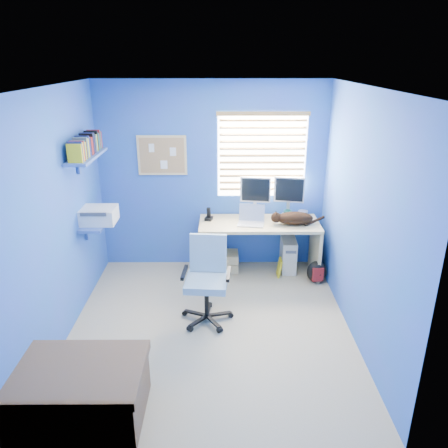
{
  "coord_description": "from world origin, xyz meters",
  "views": [
    {
      "loc": [
        0.12,
        -4.03,
        2.75
      ],
      "look_at": [
        0.15,
        0.65,
        0.95
      ],
      "focal_mm": 35.0,
      "sensor_mm": 36.0,
      "label": 1
    }
  ],
  "objects_px": {
    "desk": "(258,248)",
    "laptop": "(251,216)",
    "office_chair": "(207,290)",
    "cat": "(295,218)",
    "tower_pc": "(288,254)"
  },
  "relations": [
    {
      "from": "cat",
      "to": "tower_pc",
      "type": "distance_m",
      "value": 0.63
    },
    {
      "from": "cat",
      "to": "office_chair",
      "type": "bearing_deg",
      "value": -139.14
    },
    {
      "from": "tower_pc",
      "to": "cat",
      "type": "bearing_deg",
      "value": -80.29
    },
    {
      "from": "desk",
      "to": "cat",
      "type": "xyz_separation_m",
      "value": [
        0.45,
        -0.08,
        0.45
      ]
    },
    {
      "from": "laptop",
      "to": "tower_pc",
      "type": "xyz_separation_m",
      "value": [
        0.53,
        0.2,
        -0.62
      ]
    },
    {
      "from": "tower_pc",
      "to": "office_chair",
      "type": "height_order",
      "value": "office_chair"
    },
    {
      "from": "desk",
      "to": "cat",
      "type": "height_order",
      "value": "cat"
    },
    {
      "from": "tower_pc",
      "to": "office_chair",
      "type": "xyz_separation_m",
      "value": [
        -1.07,
        -1.2,
        0.13
      ]
    },
    {
      "from": "desk",
      "to": "laptop",
      "type": "bearing_deg",
      "value": -146.49
    },
    {
      "from": "desk",
      "to": "laptop",
      "type": "relative_size",
      "value": 4.71
    },
    {
      "from": "cat",
      "to": "tower_pc",
      "type": "height_order",
      "value": "cat"
    },
    {
      "from": "desk",
      "to": "laptop",
      "type": "xyz_separation_m",
      "value": [
        -0.11,
        -0.07,
        0.48
      ]
    },
    {
      "from": "desk",
      "to": "office_chair",
      "type": "height_order",
      "value": "office_chair"
    },
    {
      "from": "desk",
      "to": "tower_pc",
      "type": "height_order",
      "value": "desk"
    },
    {
      "from": "office_chair",
      "to": "cat",
      "type": "bearing_deg",
      "value": 42.26
    }
  ]
}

